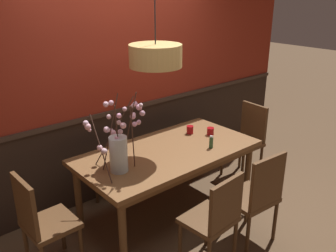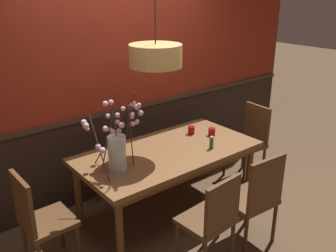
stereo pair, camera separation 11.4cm
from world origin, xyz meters
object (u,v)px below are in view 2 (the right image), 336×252
object	(u,v)px
dining_table	(168,157)
chair_head_west_end	(39,218)
vase_with_blossoms	(117,148)
condiment_bottle	(211,143)
candle_holder_nearer_edge	(212,132)
pendant_lamp	(156,56)
chair_head_east_end	(250,138)
candle_holder_nearer_center	(191,130)
chair_far_side_right	(145,138)
chair_far_side_left	(100,151)
chair_near_side_right	(255,196)
chair_near_side_left	(212,218)

from	to	relation	value
dining_table	chair_head_west_end	xyz separation A→B (m)	(-1.39, 0.00, -0.15)
vase_with_blossoms	condiment_bottle	world-z (taller)	vase_with_blossoms
candle_holder_nearer_edge	condiment_bottle	xyz separation A→B (m)	(-0.26, -0.25, 0.02)
pendant_lamp	chair_head_east_end	bearing A→B (deg)	-3.41
dining_table	vase_with_blossoms	distance (m)	0.70
chair_head_east_end	candle_holder_nearer_edge	size ratio (longest dim) A/B	11.14
vase_with_blossoms	pendant_lamp	distance (m)	0.94
chair_head_east_end	vase_with_blossoms	xyz separation A→B (m)	(-1.97, -0.05, 0.44)
vase_with_blossoms	pendant_lamp	world-z (taller)	pendant_lamp
dining_table	candle_holder_nearer_center	world-z (taller)	candle_holder_nearer_center
condiment_bottle	dining_table	bearing A→B (deg)	146.11
chair_far_side_right	candle_holder_nearer_center	distance (m)	0.77
vase_with_blossoms	candle_holder_nearer_center	bearing A→B (deg)	11.55
candle_holder_nearer_center	dining_table	bearing A→B (deg)	-159.81
chair_head_east_end	pendant_lamp	distance (m)	1.86
chair_far_side_left	pendant_lamp	xyz separation A→B (m)	(0.23, -0.82, 1.23)
chair_near_side_right	pendant_lamp	size ratio (longest dim) A/B	0.82
chair_head_west_end	chair_near_side_left	distance (m)	1.45
chair_far_side_left	candle_holder_nearer_edge	size ratio (longest dim) A/B	10.42
dining_table	candle_holder_nearer_center	bearing A→B (deg)	20.19
chair_near_side_left	vase_with_blossoms	world-z (taller)	vase_with_blossoms
chair_far_side_left	pendant_lamp	size ratio (longest dim) A/B	0.77
chair_far_side_right	pendant_lamp	size ratio (longest dim) A/B	0.77
chair_near_side_left	condiment_bottle	xyz separation A→B (m)	(0.63, 0.65, 0.30)
vase_with_blossoms	condiment_bottle	distance (m)	1.04
chair_head_west_end	chair_near_side_right	distance (m)	1.92
chair_head_west_end	chair_near_side_right	size ratio (longest dim) A/B	0.99
chair_far_side_right	chair_head_west_end	xyz separation A→B (m)	(-1.71, -0.88, 0.01)
chair_near_side_left	candle_holder_nearer_center	distance (m)	1.34
pendant_lamp	chair_near_side_left	bearing A→B (deg)	-99.59
candle_holder_nearer_center	pendant_lamp	world-z (taller)	pendant_lamp
candle_holder_nearer_center	candle_holder_nearer_edge	size ratio (longest dim) A/B	1.08
candle_holder_nearer_center	pendant_lamp	xyz separation A→B (m)	(-0.57, -0.09, 0.93)
chair_near_side_left	pendant_lamp	bearing A→B (deg)	80.41
chair_near_side_right	chair_far_side_right	bearing A→B (deg)	89.05
chair_head_east_end	pendant_lamp	bearing A→B (deg)	176.59
chair_head_east_end	chair_near_side_right	bearing A→B (deg)	-138.55
chair_head_east_end	vase_with_blossoms	distance (m)	2.02
chair_head_east_end	chair_far_side_right	world-z (taller)	chair_head_east_end
candle_holder_nearer_center	condiment_bottle	world-z (taller)	condiment_bottle
chair_head_west_end	candle_holder_nearer_edge	world-z (taller)	chair_head_west_end
candle_holder_nearer_edge	candle_holder_nearer_center	bearing A→B (deg)	129.92
chair_near_side_right	candle_holder_nearer_center	size ratio (longest dim) A/B	10.35
chair_near_side_right	candle_holder_nearer_center	xyz separation A→B (m)	(0.19, 1.10, 0.27)
chair_far_side_left	chair_head_west_end	world-z (taller)	chair_head_west_end
chair_head_west_end	pendant_lamp	world-z (taller)	pendant_lamp
chair_head_west_end	condiment_bottle	world-z (taller)	chair_head_west_end
chair_far_side_left	chair_far_side_right	size ratio (longest dim) A/B	1.00
chair_head_east_end	chair_near_side_left	xyz separation A→B (m)	(-1.59, -0.90, -0.01)
vase_with_blossoms	candle_holder_nearer_edge	bearing A→B (deg)	2.16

